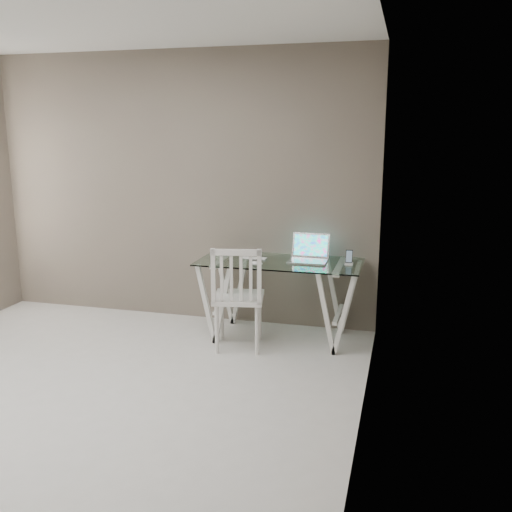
{
  "coord_description": "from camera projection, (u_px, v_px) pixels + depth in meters",
  "views": [
    {
      "loc": [
        2.23,
        -3.15,
        1.92
      ],
      "look_at": [
        0.98,
        1.55,
        0.85
      ],
      "focal_mm": 40.0,
      "sensor_mm": 36.0,
      "label": 1
    }
  ],
  "objects": [
    {
      "name": "room",
      "position": [
        35.0,
        164.0,
        3.61
      ],
      "size": [
        4.5,
        4.52,
        2.71
      ],
      "color": "beige",
      "rests_on": "ground"
    },
    {
      "name": "keyboard",
      "position": [
        254.0,
        258.0,
        5.35
      ],
      "size": [
        0.25,
        0.11,
        0.01
      ],
      "primitive_type": "cube",
      "color": "silver",
      "rests_on": "desk"
    },
    {
      "name": "mouse",
      "position": [
        256.0,
        263.0,
        5.08
      ],
      "size": [
        0.12,
        0.07,
        0.04
      ],
      "primitive_type": "ellipsoid",
      "color": "white",
      "rests_on": "desk"
    },
    {
      "name": "desk",
      "position": [
        280.0,
        299.0,
        5.32
      ],
      "size": [
        1.5,
        0.7,
        0.75
      ],
      "color": "silver",
      "rests_on": "ground"
    },
    {
      "name": "phone_dock",
      "position": [
        349.0,
        261.0,
        5.1
      ],
      "size": [
        0.07,
        0.07,
        0.13
      ],
      "color": "white",
      "rests_on": "desk"
    },
    {
      "name": "chair",
      "position": [
        238.0,
        294.0,
        4.99
      ],
      "size": [
        0.51,
        0.51,
        0.95
      ],
      "rotation": [
        0.0,
        0.0,
        0.19
      ],
      "color": "silver",
      "rests_on": "ground"
    },
    {
      "name": "laptop",
      "position": [
        309.0,
        254.0,
        5.26
      ],
      "size": [
        0.35,
        0.32,
        0.24
      ],
      "color": "silver",
      "rests_on": "desk"
    }
  ]
}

